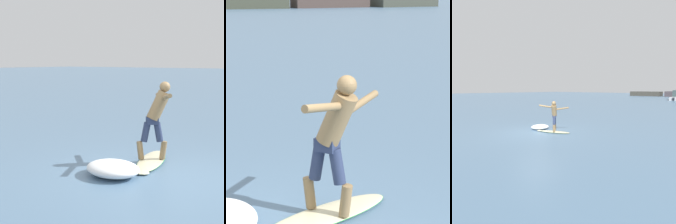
# 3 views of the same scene
# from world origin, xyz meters

# --- Properties ---
(ground_plane) EXTENTS (200.00, 200.00, 0.00)m
(ground_plane) POSITION_xyz_m (0.00, 0.00, 0.00)
(ground_plane) COLOR slate
(surfboard) EXTENTS (2.05, 1.18, 0.20)m
(surfboard) POSITION_xyz_m (0.64, 0.69, 0.03)
(surfboard) COLOR beige
(surfboard) RESTS_ON ground
(surfer) EXTENTS (1.32, 1.13, 1.73)m
(surfer) POSITION_xyz_m (0.75, 0.62, 1.09)
(surfer) COLOR olive
(surfer) RESTS_ON surfboard
(small_boat_offshore) EXTENTS (2.91, 8.58, 2.97)m
(small_boat_offshore) POSITION_xyz_m (-5.22, 42.77, 0.67)
(small_boat_offshore) COLOR #A2A5AC
(small_boat_offshore) RESTS_ON ground
(wave_foam_at_tail) EXTENTS (1.05, 1.21, 0.30)m
(wave_foam_at_tail) POSITION_xyz_m (-0.66, 0.77, 0.15)
(wave_foam_at_tail) COLOR white
(wave_foam_at_tail) RESTS_ON ground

